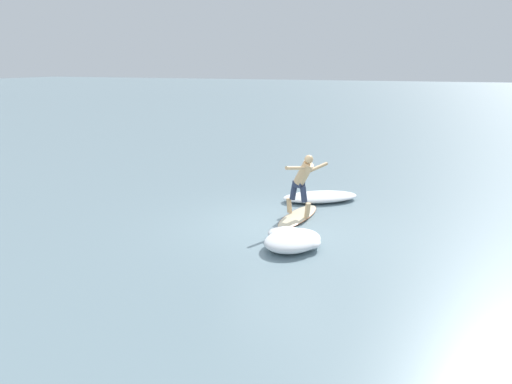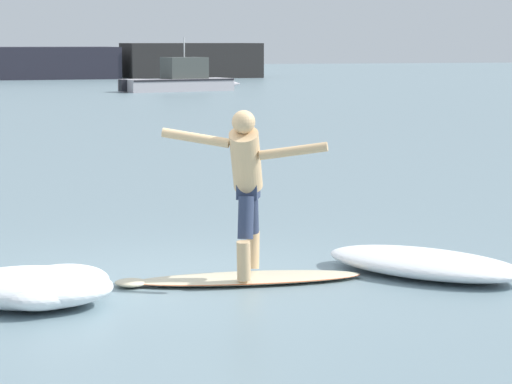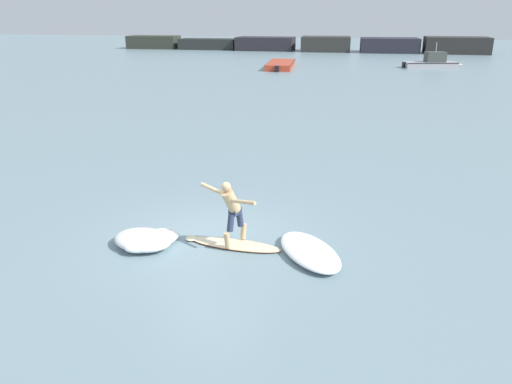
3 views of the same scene
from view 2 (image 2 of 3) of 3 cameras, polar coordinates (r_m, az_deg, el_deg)
name	(u,v)px [view 2 (image 2 of 3)]	position (r m, az deg, el deg)	size (l,w,h in m)	color
ground_plane	(167,281)	(11.87, -4.19, -4.20)	(200.00, 200.00, 0.00)	gray
surfboard	(244,278)	(11.77, -0.57, -4.08)	(2.45, 0.78, 0.21)	beige
surfer	(246,178)	(11.50, -0.45, 0.66)	(1.48, 1.00, 1.62)	tan
small_boat_offshore	(180,80)	(55.28, -3.58, 5.30)	(6.03, 2.94, 2.43)	#AFA8AE
wave_foam_at_tail	(424,263)	(12.22, 7.92, -3.34)	(2.11, 2.44, 0.24)	white
wave_foam_at_nose	(53,286)	(10.95, -9.51, -4.41)	(1.51, 1.70, 0.32)	white
wave_foam_beside	(30,287)	(10.89, -10.58, -4.44)	(1.71, 1.47, 0.34)	white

